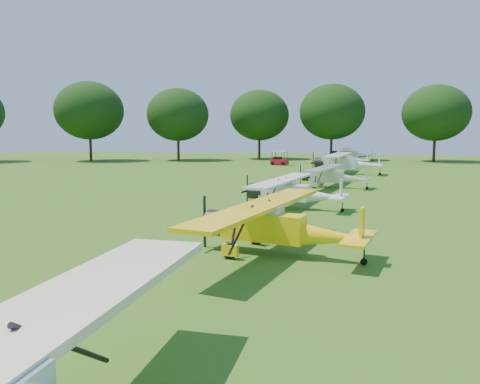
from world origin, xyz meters
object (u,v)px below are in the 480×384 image
object	(u,v)px
aircraft_3	(291,190)
aircraft_5	(345,161)
aircraft_4	(332,175)
aircraft_6	(345,158)
aircraft_7	(351,153)
aircraft_2	(276,223)
golf_cart	(279,160)

from	to	relation	value
aircraft_3	aircraft_5	world-z (taller)	aircraft_5
aircraft_4	aircraft_6	size ratio (longest dim) A/B	0.97
aircraft_7	aircraft_6	bearing A→B (deg)	-93.45
aircraft_6	aircraft_7	distance (m)	12.63
aircraft_2	aircraft_7	distance (m)	62.44
aircraft_3	aircraft_6	distance (m)	39.08
aircraft_6	aircraft_2	bearing A→B (deg)	-89.63
aircraft_3	aircraft_4	xyz separation A→B (m)	(1.35, 12.02, -0.04)
aircraft_2	aircraft_3	size ratio (longest dim) A/B	1.06
aircraft_2	aircraft_7	bearing A→B (deg)	98.94
aircraft_4	aircraft_6	world-z (taller)	aircraft_6
aircraft_3	golf_cart	size ratio (longest dim) A/B	3.78
aircraft_2	aircraft_3	bearing A→B (deg)	105.42
aircraft_3	aircraft_4	bearing A→B (deg)	89.84
golf_cart	aircraft_6	bearing A→B (deg)	13.07
aircraft_2	aircraft_6	bearing A→B (deg)	99.15
aircraft_2	aircraft_5	world-z (taller)	aircraft_5
aircraft_2	aircraft_4	world-z (taller)	aircraft_2
aircraft_4	golf_cart	bearing A→B (deg)	118.02
aircraft_3	aircraft_4	world-z (taller)	aircraft_3
aircraft_4	golf_cart	distance (m)	28.43
aircraft_4	aircraft_7	world-z (taller)	aircraft_7
aircraft_4	aircraft_7	size ratio (longest dim) A/B	0.83
aircraft_2	aircraft_4	xyz separation A→B (m)	(0.12, 22.76, -0.11)
aircraft_2	aircraft_3	xyz separation A→B (m)	(-1.23, 10.74, -0.07)
aircraft_4	golf_cart	xyz separation A→B (m)	(-9.61, 26.75, -0.41)
aircraft_3	aircraft_5	bearing A→B (deg)	92.62
aircraft_3	golf_cart	distance (m)	39.64
aircraft_3	aircraft_7	distance (m)	51.71
aircraft_2	aircraft_5	size ratio (longest dim) A/B	0.85
aircraft_2	aircraft_6	world-z (taller)	aircraft_2
golf_cart	aircraft_3	bearing A→B (deg)	-66.76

